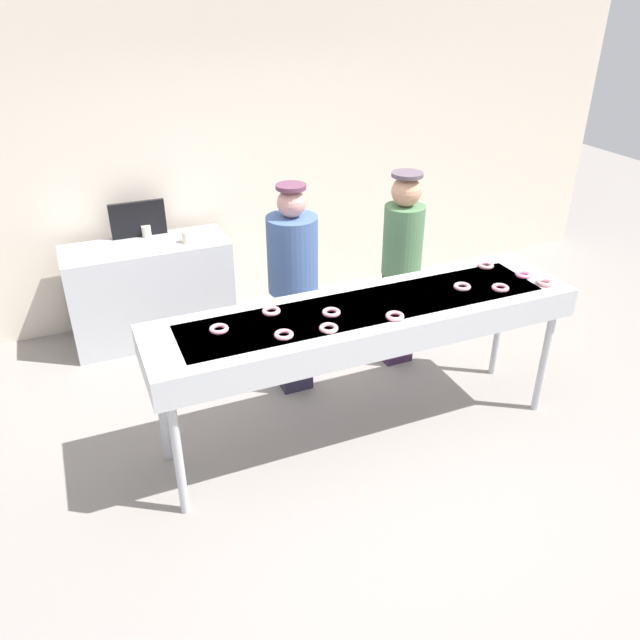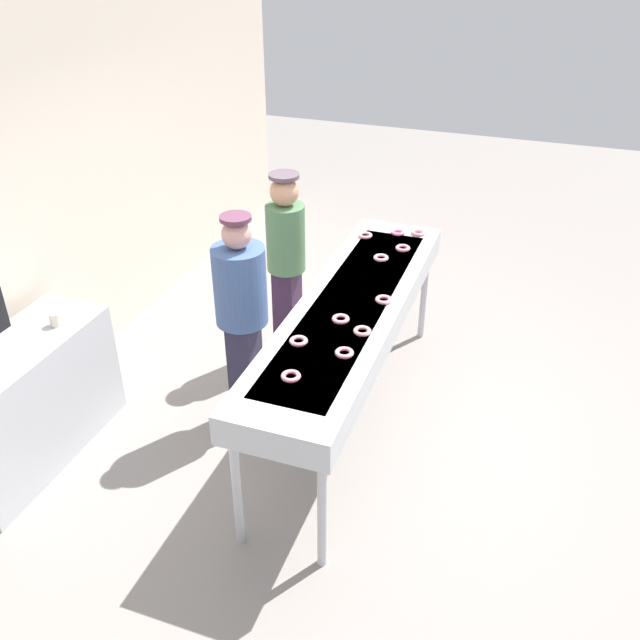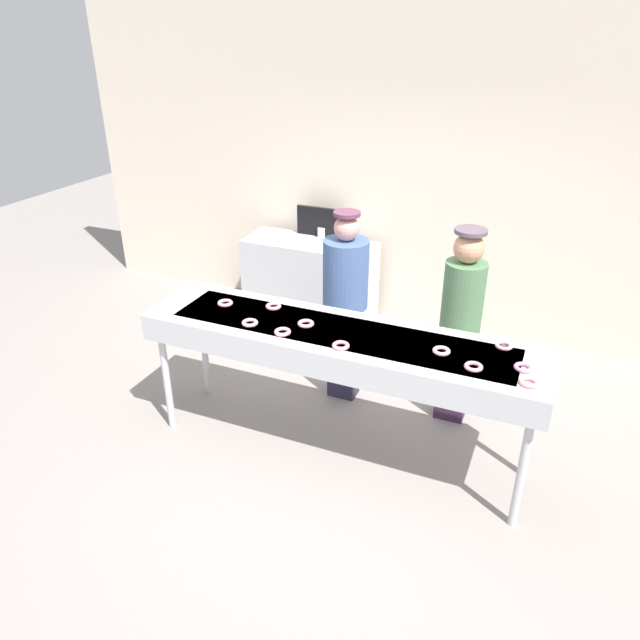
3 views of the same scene
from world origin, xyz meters
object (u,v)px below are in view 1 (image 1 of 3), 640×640
(strawberry_donut_2, at_px, (271,311))
(strawberry_donut_9, at_px, (462,287))
(strawberry_donut_6, at_px, (500,288))
(strawberry_donut_0, at_px, (284,335))
(strawberry_donut_4, at_px, (329,328))
(paper_cup_0, at_px, (146,231))
(strawberry_donut_10, at_px, (524,275))
(worker_baker, at_px, (293,277))
(worker_assistant, at_px, (401,261))
(menu_display, at_px, (138,219))
(paper_cup_1, at_px, (187,237))
(strawberry_donut_1, at_px, (219,329))
(strawberry_donut_8, at_px, (331,312))
(strawberry_donut_3, at_px, (395,316))
(strawberry_donut_7, at_px, (486,265))
(prep_counter, at_px, (151,292))
(fryer_conveyor, at_px, (366,320))
(strawberry_donut_5, at_px, (545,282))

(strawberry_donut_2, xyz_separation_m, strawberry_donut_9, (1.33, -0.17, 0.00))
(strawberry_donut_6, bearing_deg, strawberry_donut_0, -179.24)
(strawberry_donut_4, relative_size, paper_cup_0, 1.20)
(strawberry_donut_10, height_order, paper_cup_0, strawberry_donut_10)
(paper_cup_0, bearing_deg, worker_baker, -60.05)
(worker_assistant, xyz_separation_m, menu_display, (-1.83, 1.44, 0.13))
(paper_cup_1, bearing_deg, strawberry_donut_1, -96.08)
(strawberry_donut_8, relative_size, strawberry_donut_9, 1.00)
(strawberry_donut_3, bearing_deg, strawberry_donut_7, 23.23)
(worker_baker, bearing_deg, strawberry_donut_7, 152.14)
(strawberry_donut_0, distance_m, paper_cup_0, 2.38)
(strawberry_donut_0, bearing_deg, worker_assistant, 34.89)
(strawberry_donut_7, xyz_separation_m, worker_assistant, (-0.39, 0.56, -0.12))
(prep_counter, bearing_deg, menu_display, 90.00)
(worker_assistant, height_order, menu_display, worker_assistant)
(fryer_conveyor, distance_m, strawberry_donut_1, 0.98)
(strawberry_donut_0, height_order, worker_assistant, worker_assistant)
(strawberry_donut_1, height_order, menu_display, menu_display)
(strawberry_donut_5, relative_size, strawberry_donut_7, 1.00)
(strawberry_donut_10, height_order, menu_display, menu_display)
(strawberry_donut_10, distance_m, worker_baker, 1.67)
(strawberry_donut_10, bearing_deg, strawberry_donut_5, -73.13)
(strawberry_donut_8, relative_size, worker_baker, 0.07)
(strawberry_donut_3, distance_m, prep_counter, 2.58)
(strawberry_donut_1, relative_size, strawberry_donut_5, 1.00)
(strawberry_donut_3, height_order, strawberry_donut_6, same)
(prep_counter, bearing_deg, strawberry_donut_7, -38.60)
(prep_counter, bearing_deg, strawberry_donut_5, -41.95)
(strawberry_donut_0, relative_size, worker_assistant, 0.07)
(strawberry_donut_4, xyz_separation_m, prep_counter, (-0.77, 2.18, -0.60))
(strawberry_donut_0, height_order, strawberry_donut_10, same)
(strawberry_donut_4, relative_size, strawberry_donut_5, 1.00)
(strawberry_donut_10, relative_size, worker_assistant, 0.07)
(strawberry_donut_5, bearing_deg, worker_baker, 149.14)
(strawberry_donut_1, bearing_deg, strawberry_donut_3, -14.42)
(strawberry_donut_10, bearing_deg, strawberry_donut_8, 179.54)
(strawberry_donut_1, relative_size, strawberry_donut_3, 1.00)
(strawberry_donut_8, distance_m, menu_display, 2.39)
(strawberry_donut_2, xyz_separation_m, strawberry_donut_5, (1.90, -0.34, 0.00))
(strawberry_donut_5, relative_size, prep_counter, 0.08)
(strawberry_donut_7, distance_m, prep_counter, 2.90)
(strawberry_donut_7, height_order, strawberry_donut_10, same)
(fryer_conveyor, xyz_separation_m, menu_display, (-1.12, 2.21, 0.12))
(fryer_conveyor, relative_size, strawberry_donut_10, 24.55)
(strawberry_donut_4, height_order, strawberry_donut_9, same)
(strawberry_donut_10, distance_m, worker_assistant, 0.97)
(strawberry_donut_4, bearing_deg, strawberry_donut_3, -2.82)
(fryer_conveyor, relative_size, strawberry_donut_2, 24.55)
(strawberry_donut_4, distance_m, worker_assistant, 1.44)
(strawberry_donut_6, bearing_deg, strawberry_donut_5, -8.29)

